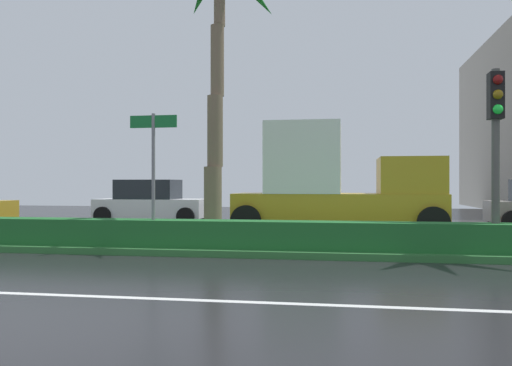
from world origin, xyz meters
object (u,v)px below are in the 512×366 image
object	(u,v)px
street_name_sign	(153,161)
car_in_traffic_second	(151,202)
box_truck_lead	(335,184)
traffic_signal_median_right	(496,126)

from	to	relation	value
street_name_sign	car_in_traffic_second	xyz separation A→B (m)	(-3.29, 8.57, -1.25)
car_in_traffic_second	street_name_sign	bearing A→B (deg)	-69.00
box_truck_lead	street_name_sign	bearing A→B (deg)	-126.42
traffic_signal_median_right	street_name_sign	distance (m)	7.36
car_in_traffic_second	box_truck_lead	distance (m)	7.97
traffic_signal_median_right	car_in_traffic_second	size ratio (longest dim) A/B	0.88
traffic_signal_median_right	box_truck_lead	world-z (taller)	traffic_signal_median_right
box_truck_lead	car_in_traffic_second	bearing A→B (deg)	156.31
street_name_sign	box_truck_lead	distance (m)	6.71
traffic_signal_median_right	box_truck_lead	distance (m)	6.39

